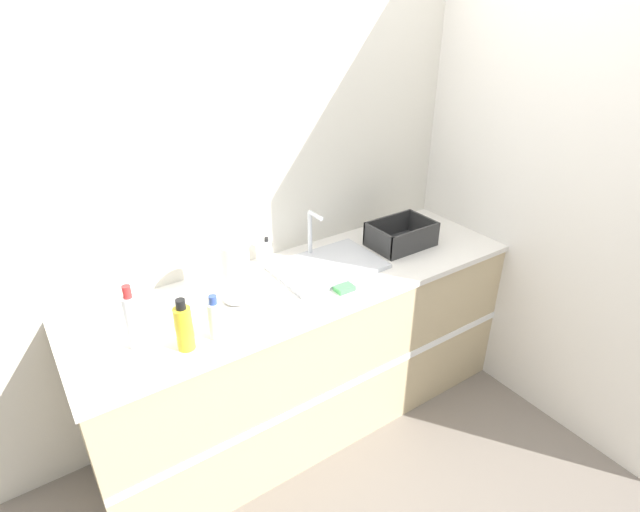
# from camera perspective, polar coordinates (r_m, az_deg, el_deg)

# --- Properties ---
(ground_plane) EXTENTS (12.00, 12.00, 0.00)m
(ground_plane) POSITION_cam_1_polar(r_m,az_deg,el_deg) (2.81, 2.49, -21.23)
(ground_plane) COLOR slate
(wall_back) EXTENTS (4.63, 0.06, 2.60)m
(wall_back) POSITION_cam_1_polar(r_m,az_deg,el_deg) (2.55, -6.03, 8.82)
(wall_back) COLOR beige
(wall_back) RESTS_ON ground_plane
(wall_right) EXTENTS (0.06, 2.64, 2.60)m
(wall_right) POSITION_cam_1_polar(r_m,az_deg,el_deg) (3.00, 17.33, 10.64)
(wall_right) COLOR silver
(wall_right) RESTS_ON ground_plane
(counter_cabinet) EXTENTS (2.25, 0.67, 0.89)m
(counter_cabinet) POSITION_cam_1_polar(r_m,az_deg,el_deg) (2.70, -1.45, -10.71)
(counter_cabinet) COLOR tan
(counter_cabinet) RESTS_ON ground_plane
(sink) EXTENTS (0.54, 0.37, 0.26)m
(sink) POSITION_cam_1_polar(r_m,az_deg,el_deg) (2.53, 0.81, -0.96)
(sink) COLOR silver
(sink) RESTS_ON counter_cabinet
(paper_towel_roll) EXTENTS (0.13, 0.13, 0.28)m
(paper_towel_roll) POSITION_cam_1_polar(r_m,az_deg,el_deg) (2.23, -9.61, -1.88)
(paper_towel_roll) COLOR #4C4C51
(paper_towel_roll) RESTS_ON counter_cabinet
(dish_rack) EXTENTS (0.34, 0.24, 0.13)m
(dish_rack) POSITION_cam_1_polar(r_m,az_deg,el_deg) (2.78, 9.23, 2.16)
(dish_rack) COLOR #2D2D2D
(dish_rack) RESTS_ON counter_cabinet
(bottle_clear) EXTENTS (0.06, 0.06, 0.20)m
(bottle_clear) POSITION_cam_1_polar(r_m,az_deg,el_deg) (2.04, -11.91, -7.10)
(bottle_clear) COLOR silver
(bottle_clear) RESTS_ON counter_cabinet
(bottle_yellow) EXTENTS (0.07, 0.07, 0.22)m
(bottle_yellow) POSITION_cam_1_polar(r_m,az_deg,el_deg) (2.01, -15.27, -7.85)
(bottle_yellow) COLOR yellow
(bottle_yellow) RESTS_ON counter_cabinet
(bottle_white_spray) EXTENTS (0.06, 0.06, 0.28)m
(bottle_white_spray) POSITION_cam_1_polar(r_m,az_deg,el_deg) (2.06, -20.60, -6.95)
(bottle_white_spray) COLOR white
(bottle_white_spray) RESTS_ON counter_cabinet
(soap_dispenser) EXTENTS (0.05, 0.05, 0.15)m
(soap_dispenser) POSITION_cam_1_polar(r_m,az_deg,el_deg) (2.57, -6.06, 0.49)
(soap_dispenser) COLOR silver
(soap_dispenser) RESTS_ON counter_cabinet
(sponge) EXTENTS (0.09, 0.06, 0.02)m
(sponge) POSITION_cam_1_polar(r_m,az_deg,el_deg) (2.34, 2.82, -3.71)
(sponge) COLOR #4CB259
(sponge) RESTS_ON counter_cabinet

